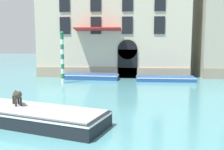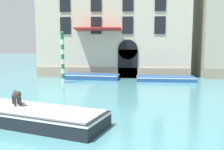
# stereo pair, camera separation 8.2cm
# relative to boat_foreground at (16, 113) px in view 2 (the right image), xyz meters

# --- Properties ---
(palazzo_left) EXTENTS (14.63, 7.40, 13.71)m
(palazzo_left) POSITION_rel_boat_foreground_xyz_m (3.05, 16.66, 6.48)
(palazzo_left) COLOR beige
(palazzo_left) RESTS_ON ground_plane
(boat_foreground) EXTENTS (8.56, 4.56, 0.69)m
(boat_foreground) POSITION_rel_boat_foreground_xyz_m (0.00, 0.00, 0.00)
(boat_foreground) COLOR black
(boat_foreground) RESTS_ON ground_plane
(dog_on_deck) EXTENTS (0.71, 0.91, 0.71)m
(dog_on_deck) POSITION_rel_boat_foreground_xyz_m (-0.04, 0.18, 0.78)
(dog_on_deck) COLOR #332D28
(dog_on_deck) RESTS_ON boat_foreground
(boat_moored_near_palazzo) EXTENTS (5.19, 1.76, 0.46)m
(boat_moored_near_palazzo) POSITION_rel_boat_foreground_xyz_m (1.20, 12.65, -0.12)
(boat_moored_near_palazzo) COLOR #234C8C
(boat_moored_near_palazzo) RESTS_ON ground_plane
(boat_moored_far) EXTENTS (5.07, 1.62, 0.40)m
(boat_moored_far) POSITION_rel_boat_foreground_xyz_m (7.92, 12.15, -0.15)
(boat_moored_far) COLOR #234C8C
(boat_moored_far) RESTS_ON ground_plane
(mooring_pole_0) EXTENTS (0.29, 0.29, 4.29)m
(mooring_pole_0) POSITION_rel_boat_foreground_xyz_m (-0.74, 10.27, 1.80)
(mooring_pole_0) COLOR white
(mooring_pole_0) RESTS_ON ground_plane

